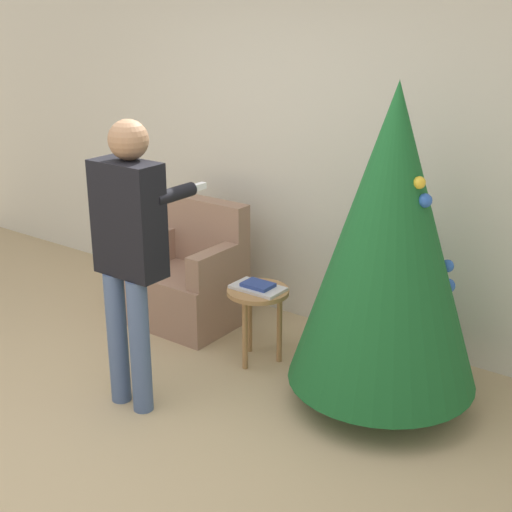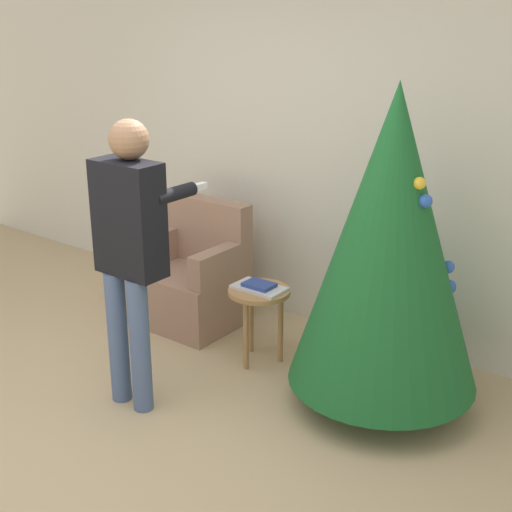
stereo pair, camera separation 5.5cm
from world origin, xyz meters
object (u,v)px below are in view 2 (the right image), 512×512
(armchair, at_px, (192,279))
(side_stool, at_px, (259,301))
(christmas_tree, at_px, (390,240))
(person_standing, at_px, (130,241))

(armchair, distance_m, side_stool, 0.82)
(christmas_tree, height_order, armchair, christmas_tree)
(christmas_tree, bearing_deg, armchair, 173.25)
(person_standing, xyz_separation_m, side_stool, (0.28, 0.85, -0.59))
(christmas_tree, distance_m, person_standing, 1.46)
(christmas_tree, bearing_deg, person_standing, -144.20)
(side_stool, bearing_deg, person_standing, -108.18)
(christmas_tree, xyz_separation_m, armchair, (-1.69, 0.20, -0.71))
(christmas_tree, height_order, side_stool, christmas_tree)
(christmas_tree, distance_m, side_stool, 1.09)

